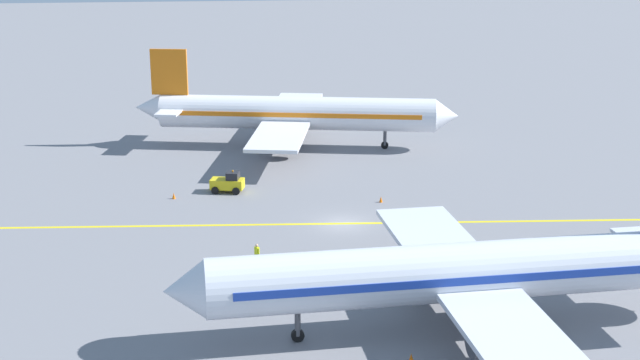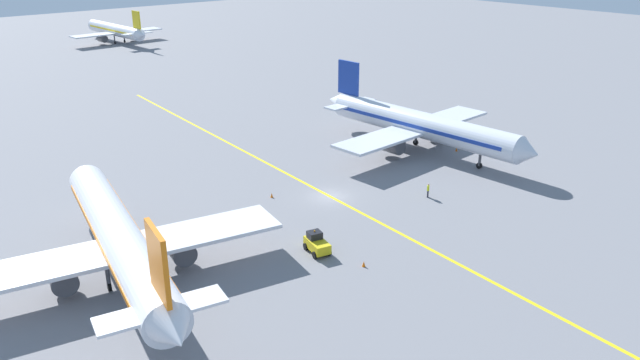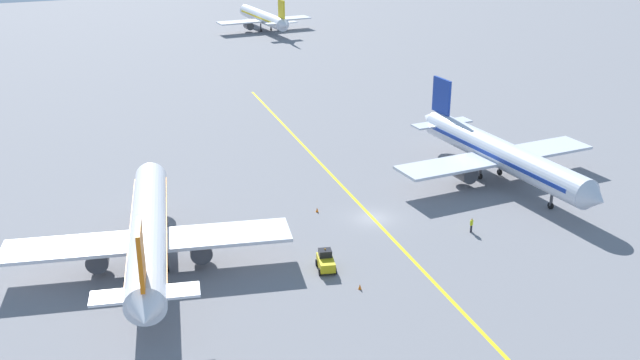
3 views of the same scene
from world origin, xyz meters
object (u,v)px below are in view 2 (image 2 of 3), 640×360
(airplane_adjacent_stand, at_px, (419,125))
(ground_crew_worker, at_px, (428,190))
(traffic_cone_near_nose, at_px, (364,264))
(baggage_tug_white, at_px, (317,243))
(traffic_cone_mid_apron, at_px, (456,149))
(traffic_cone_by_wingtip, at_px, (272,195))
(airplane_distant_taxiing, at_px, (116,30))
(airplane_at_gate, at_px, (120,240))

(airplane_adjacent_stand, relative_size, ground_crew_worker, 21.14)
(ground_crew_worker, bearing_deg, traffic_cone_near_nose, -158.32)
(baggage_tug_white, bearing_deg, traffic_cone_mid_apron, 16.13)
(traffic_cone_by_wingtip, bearing_deg, baggage_tug_white, -108.93)
(airplane_adjacent_stand, bearing_deg, traffic_cone_by_wingtip, -179.53)
(ground_crew_worker, bearing_deg, baggage_tug_white, -174.49)
(baggage_tug_white, distance_m, traffic_cone_near_nose, 5.17)
(airplane_distant_taxiing, xyz_separation_m, traffic_cone_near_nose, (-35.57, -133.91, -3.06))
(baggage_tug_white, distance_m, ground_crew_worker, 18.35)
(traffic_cone_by_wingtip, bearing_deg, traffic_cone_mid_apron, -7.04)
(airplane_adjacent_stand, xyz_separation_m, airplane_distant_taxiing, (6.96, 115.36, -0.37))
(airplane_at_gate, relative_size, airplane_adjacent_stand, 0.99)
(airplane_at_gate, distance_m, airplane_distant_taxiing, 132.63)
(airplane_at_gate, height_order, airplane_adjacent_stand, same)
(ground_crew_worker, bearing_deg, traffic_cone_mid_apron, 27.22)
(baggage_tug_white, height_order, traffic_cone_by_wingtip, baggage_tug_white)
(airplane_distant_taxiing, distance_m, ground_crew_worker, 128.62)
(ground_crew_worker, relative_size, traffic_cone_by_wingtip, 3.05)
(airplane_distant_taxiing, relative_size, traffic_cone_by_wingtip, 58.13)
(traffic_cone_mid_apron, height_order, traffic_cone_by_wingtip, same)
(ground_crew_worker, height_order, traffic_cone_by_wingtip, ground_crew_worker)
(ground_crew_worker, xyz_separation_m, traffic_cone_near_nose, (-16.82, -6.68, -0.63))
(airplane_adjacent_stand, relative_size, traffic_cone_mid_apron, 64.58)
(airplane_adjacent_stand, distance_m, traffic_cone_mid_apron, 6.41)
(airplane_at_gate, height_order, ground_crew_worker, airplane_at_gate)
(airplane_at_gate, distance_m, traffic_cone_near_nose, 21.60)
(airplane_distant_taxiing, relative_size, traffic_cone_near_nose, 58.13)
(baggage_tug_white, bearing_deg, traffic_cone_by_wingtip, 71.07)
(airplane_adjacent_stand, xyz_separation_m, traffic_cone_by_wingtip, (-25.46, -0.21, -3.43))
(airplane_at_gate, xyz_separation_m, ground_crew_worker, (34.23, -5.64, -2.80))
(airplane_adjacent_stand, height_order, traffic_cone_near_nose, airplane_adjacent_stand)
(baggage_tug_white, bearing_deg, ground_crew_worker, 5.51)
(traffic_cone_mid_apron, xyz_separation_m, traffic_cone_by_wingtip, (-29.28, 3.62, 0.00))
(airplane_adjacent_stand, bearing_deg, traffic_cone_near_nose, -147.05)
(ground_crew_worker, bearing_deg, airplane_adjacent_stand, 45.16)
(traffic_cone_near_nose, xyz_separation_m, traffic_cone_by_wingtip, (3.16, 18.34, 0.00))
(airplane_at_gate, relative_size, baggage_tug_white, 10.80)
(baggage_tug_white, xyz_separation_m, traffic_cone_near_nose, (1.44, -4.92, -0.63))
(airplane_adjacent_stand, bearing_deg, baggage_tug_white, -155.61)
(baggage_tug_white, relative_size, ground_crew_worker, 1.95)
(ground_crew_worker, bearing_deg, airplane_distant_taxiing, 81.61)
(airplane_distant_taxiing, bearing_deg, ground_crew_worker, -98.39)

